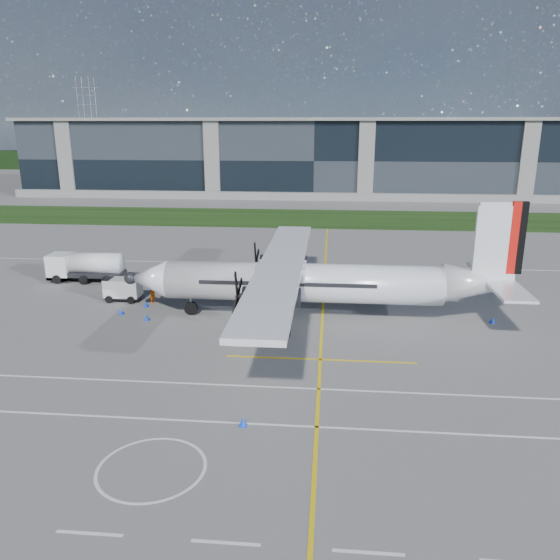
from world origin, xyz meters
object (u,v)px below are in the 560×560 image
object	(u,v)px
safety_cone_tail	(492,320)
safety_cone_fwd	(121,311)
fuel_tanker_truck	(81,267)
turboprop_aircraft	(318,260)
safety_cone_nose_port	(147,317)
safety_cone_nose_stbd	(146,304)
pylon_west	(89,123)
baggage_tug	(123,290)
safety_cone_portwing	(243,421)
ground_crew_person	(153,292)

from	to	relation	value
safety_cone_tail	safety_cone_fwd	world-z (taller)	same
fuel_tanker_truck	safety_cone_tail	xyz separation A→B (m)	(35.50, -8.13, -1.13)
fuel_tanker_truck	turboprop_aircraft	bearing A→B (deg)	-20.40
turboprop_aircraft	safety_cone_nose_port	bearing A→B (deg)	-172.86
safety_cone_nose_stbd	pylon_west	bearing A→B (deg)	115.05
baggage_tug	safety_cone_nose_stbd	xyz separation A→B (m)	(2.43, -1.54, -0.68)
fuel_tanker_truck	baggage_tug	xyz separation A→B (m)	(6.08, -5.32, -0.45)
fuel_tanker_truck	safety_cone_nose_stbd	distance (m)	10.99
safety_cone_nose_stbd	safety_cone_nose_port	bearing A→B (deg)	-69.77
safety_cone_tail	safety_cone_nose_stbd	bearing A→B (deg)	177.31
fuel_tanker_truck	baggage_tug	distance (m)	8.09
turboprop_aircraft	safety_cone_tail	size ratio (longest dim) A/B	60.78
pylon_west	safety_cone_nose_stbd	world-z (taller)	pylon_west
turboprop_aircraft	safety_cone_nose_port	distance (m)	13.57
pylon_west	safety_cone_nose_port	distance (m)	166.08
safety_cone_portwing	safety_cone_nose_stbd	world-z (taller)	same
ground_crew_person	safety_cone_portwing	distance (m)	21.05
turboprop_aircraft	fuel_tanker_truck	world-z (taller)	turboprop_aircraft
fuel_tanker_truck	safety_cone_nose_port	distance (m)	13.88
turboprop_aircraft	safety_cone_nose_port	xyz separation A→B (m)	(-12.77, -1.60, -4.31)
pylon_west	safety_cone_nose_stbd	size ratio (longest dim) A/B	60.00
pylon_west	safety_cone_fwd	distance (m)	164.02
turboprop_aircraft	baggage_tug	world-z (taller)	turboprop_aircraft
baggage_tug	safety_cone_nose_port	world-z (taller)	baggage_tug
turboprop_aircraft	ground_crew_person	bearing A→B (deg)	169.89
safety_cone_nose_port	safety_cone_fwd	world-z (taller)	same
safety_cone_nose_port	safety_cone_fwd	distance (m)	2.71
safety_cone_portwing	safety_cone_nose_port	world-z (taller)	same
turboprop_aircraft	safety_cone_portwing	world-z (taller)	turboprop_aircraft
safety_cone_fwd	safety_cone_nose_stbd	world-z (taller)	same
pylon_west	ground_crew_person	size ratio (longest dim) A/B	15.48
pylon_west	safety_cone_nose_stbd	distance (m)	162.84
pylon_west	turboprop_aircraft	xyz separation A→B (m)	(82.55, -148.39, -10.44)
safety_cone_nose_stbd	fuel_tanker_truck	bearing A→B (deg)	141.09
fuel_tanker_truck	safety_cone_nose_port	world-z (taller)	fuel_tanker_truck
turboprop_aircraft	baggage_tug	size ratio (longest dim) A/B	9.80
safety_cone_portwing	safety_cone_fwd	bearing A→B (deg)	128.09
fuel_tanker_truck	safety_cone_fwd	xyz separation A→B (m)	(7.17, -8.78, -1.13)
safety_cone_fwd	ground_crew_person	bearing A→B (deg)	60.36
safety_cone_tail	safety_cone_nose_stbd	xyz separation A→B (m)	(-27.00, 1.27, 0.00)
safety_cone_nose_port	fuel_tanker_truck	bearing A→B (deg)	134.13
pylon_west	safety_cone_portwing	distance (m)	183.01
pylon_west	turboprop_aircraft	size ratio (longest dim) A/B	0.99
safety_cone_nose_port	ground_crew_person	bearing A→B (deg)	101.58
turboprop_aircraft	safety_cone_nose_stbd	bearing A→B (deg)	173.97
pylon_west	safety_cone_fwd	bearing A→B (deg)	-65.66
safety_cone_nose_port	safety_cone_nose_stbd	distance (m)	3.27
ground_crew_person	safety_cone_portwing	size ratio (longest dim) A/B	3.88
safety_cone_tail	safety_cone_nose_stbd	distance (m)	27.03
safety_cone_nose_port	turboprop_aircraft	bearing A→B (deg)	7.14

